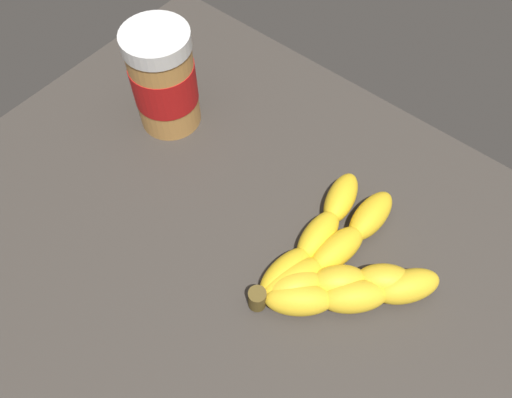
{
  "coord_description": "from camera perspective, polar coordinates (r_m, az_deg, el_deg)",
  "views": [
    {
      "loc": [
        -14.83,
        19.25,
        53.38
      ],
      "look_at": [
        4.89,
        -4.71,
        4.7
      ],
      "focal_mm": 35.16,
      "sensor_mm": 36.0,
      "label": 1
    }
  ],
  "objects": [
    {
      "name": "banana_bunch",
      "position": [
        0.58,
        9.0,
        -7.41
      ],
      "size": [
        18.37,
        21.7,
        3.74
      ],
      "color": "yellow",
      "rests_on": "ground_plane"
    },
    {
      "name": "peanut_butter_jar",
      "position": [
        0.67,
        -10.46,
        13.16
      ],
      "size": [
        8.56,
        8.56,
        14.64
      ],
      "color": "#BF8442",
      "rests_on": "ground_plane"
    },
    {
      "name": "ground_plane",
      "position": [
        0.61,
        0.75,
        -8.92
      ],
      "size": [
        86.71,
        63.92,
        4.44
      ],
      "primitive_type": "cube",
      "color": "#38332D"
    }
  ]
}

